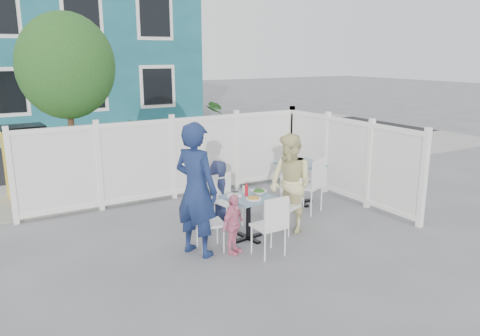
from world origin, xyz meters
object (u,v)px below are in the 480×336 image
utility_cabinet (26,163)px  chair_back (225,196)px  man (196,190)px  chair_left (205,218)px  woman (290,184)px  chair_near (272,222)px  boy (219,191)px  main_table (248,206)px  toddler (233,225)px  spare_table (300,172)px  chair_right (288,200)px

utility_cabinet → chair_back: (2.67, -3.44, -0.19)m
utility_cabinet → man: man is taller
chair_left → woman: woman is taller
chair_near → boy: size_ratio=0.84×
boy → main_table: bearing=68.5°
utility_cabinet → boy: utility_cabinet is taller
utility_cabinet → chair_near: bearing=-64.7°
chair_back → man: man is taller
chair_left → boy: size_ratio=0.80×
chair_back → chair_near: chair_near is taller
chair_near → toddler: (-0.41, 0.37, -0.08)m
utility_cabinet → woman: woman is taller
man → woman: bearing=-113.2°
chair_near → woman: woman is taller
utility_cabinet → toddler: size_ratio=1.58×
utility_cabinet → chair_near: utility_cabinet is taller
main_table → utility_cabinet: bearing=122.4°
spare_table → chair_right: size_ratio=0.92×
man → woman: man is taller
toddler → utility_cabinet: bearing=85.9°
chair_back → man: (-0.93, -0.83, 0.46)m
boy → man: bearing=26.0°
boy → toddler: 1.37m
chair_right → boy: bearing=17.1°
chair_back → woman: 1.13m
main_table → chair_near: chair_near is taller
chair_right → toddler: (-1.23, -0.36, -0.08)m
utility_cabinet → spare_table: 5.45m
spare_table → chair_left: chair_left is taller
main_table → spare_table: spare_table is taller
chair_right → chair_back: (-0.75, 0.74, -0.01)m
chair_right → man: man is taller
main_table → chair_left: chair_left is taller
chair_back → toddler: bearing=55.2°
spare_table → chair_near: (-1.85, -1.76, -0.09)m
chair_left → chair_back: chair_back is taller
chair_right → chair_near: (-0.82, -0.74, 0.01)m
chair_near → toddler: 0.56m
woman → toddler: woman is taller
chair_near → woman: 1.11m
woman → boy: woman is taller
boy → woman: bearing=106.6°
man → boy: 1.42m
spare_table → boy: boy is taller
spare_table → boy: size_ratio=0.76×
chair_near → toddler: size_ratio=1.02×
main_table → toddler: bearing=-143.6°
chair_right → woman: woman is taller
boy → chair_near: bearing=66.0°
main_table → boy: (-0.02, 0.94, -0.00)m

